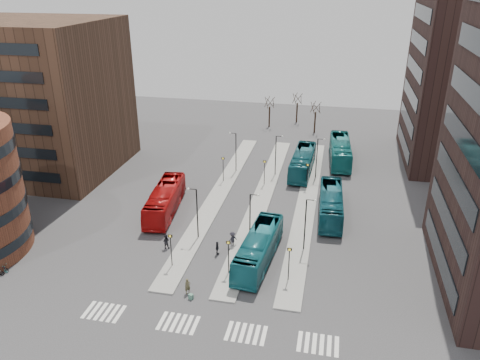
% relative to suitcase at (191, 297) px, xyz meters
% --- Properties ---
extents(ground, '(160.00, 160.00, 0.00)m').
position_rel_suitcase_xyz_m(ground, '(0.92, -7.39, -0.25)').
color(ground, '#323234').
rests_on(ground, ground).
extents(island_left, '(2.50, 45.00, 0.15)m').
position_rel_suitcase_xyz_m(island_left, '(-3.08, 22.61, -0.18)').
color(island_left, gray).
rests_on(island_left, ground).
extents(island_mid, '(2.50, 45.00, 0.15)m').
position_rel_suitcase_xyz_m(island_mid, '(2.92, 22.61, -0.18)').
color(island_mid, gray).
rests_on(island_mid, ground).
extents(island_right, '(2.50, 45.00, 0.15)m').
position_rel_suitcase_xyz_m(island_right, '(8.92, 22.61, -0.18)').
color(island_right, gray).
rests_on(island_right, ground).
extents(suitcase, '(0.49, 0.44, 0.51)m').
position_rel_suitcase_xyz_m(suitcase, '(0.00, 0.00, 0.00)').
color(suitcase, navy).
rests_on(suitcase, ground).
extents(red_bus, '(4.21, 12.30, 3.36)m').
position_rel_suitcase_xyz_m(red_bus, '(-8.41, 16.05, 1.42)').
color(red_bus, '#AB0D0D').
rests_on(red_bus, ground).
extents(teal_bus_a, '(3.76, 11.81, 3.24)m').
position_rel_suitcase_xyz_m(teal_bus_a, '(5.05, 7.51, 1.36)').
color(teal_bus_a, '#16636E').
rests_on(teal_bus_a, ground).
extents(teal_bus_b, '(3.28, 12.21, 3.37)m').
position_rel_suitcase_xyz_m(teal_bus_b, '(7.40, 32.60, 1.43)').
color(teal_bus_b, '#12505A').
rests_on(teal_bus_b, ground).
extents(teal_bus_c, '(3.15, 11.74, 3.24)m').
position_rel_suitcase_xyz_m(teal_bus_c, '(12.05, 19.34, 1.37)').
color(teal_bus_c, '#12505D').
rests_on(teal_bus_c, ground).
extents(teal_bus_d, '(3.70, 12.94, 3.56)m').
position_rel_suitcase_xyz_m(teal_bus_d, '(12.88, 38.32, 1.53)').
color(teal_bus_d, '#156B6C').
rests_on(teal_bus_d, ground).
extents(traveller, '(0.69, 0.66, 1.60)m').
position_rel_suitcase_xyz_m(traveller, '(-0.54, 0.75, 0.55)').
color(traveller, '#4B462D').
rests_on(traveller, ground).
extents(commuter_a, '(0.89, 0.74, 1.69)m').
position_rel_suitcase_xyz_m(commuter_a, '(-5.32, 7.87, 0.59)').
color(commuter_a, black).
rests_on(commuter_a, ground).
extents(commuter_b, '(0.50, 0.96, 1.56)m').
position_rel_suitcase_xyz_m(commuter_b, '(0.51, 7.80, 0.53)').
color(commuter_b, black).
rests_on(commuter_b, ground).
extents(commuter_c, '(1.28, 1.30, 1.79)m').
position_rel_suitcase_xyz_m(commuter_c, '(1.74, 9.76, 0.64)').
color(commuter_c, black).
rests_on(commuter_c, ground).
extents(bicycle_far, '(1.71, 0.67, 0.88)m').
position_rel_suitcase_xyz_m(bicycle_far, '(-20.08, 0.15, 0.19)').
color(bicycle_far, gray).
rests_on(bicycle_far, ground).
extents(crosswalk_stripes, '(22.35, 2.40, 0.01)m').
position_rel_suitcase_xyz_m(crosswalk_stripes, '(2.67, -3.39, -0.25)').
color(crosswalk_stripes, silver).
rests_on(crosswalk_stripes, ground).
extents(office_block, '(25.00, 20.12, 22.00)m').
position_rel_suitcase_xyz_m(office_block, '(-33.08, 26.59, 10.75)').
color(office_block, '#462E20').
rests_on(office_block, ground).
extents(sign_poles, '(12.45, 22.12, 3.65)m').
position_rel_suitcase_xyz_m(sign_poles, '(2.52, 15.61, 2.15)').
color(sign_poles, black).
rests_on(sign_poles, ground).
extents(lamp_posts, '(14.04, 20.24, 6.12)m').
position_rel_suitcase_xyz_m(lamp_posts, '(3.55, 20.61, 3.32)').
color(lamp_posts, black).
rests_on(lamp_posts, ground).
extents(bare_trees, '(10.97, 8.14, 5.90)m').
position_rel_suitcase_xyz_m(bare_trees, '(3.58, 55.28, 2.47)').
color(bare_trees, black).
rests_on(bare_trees, ground).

